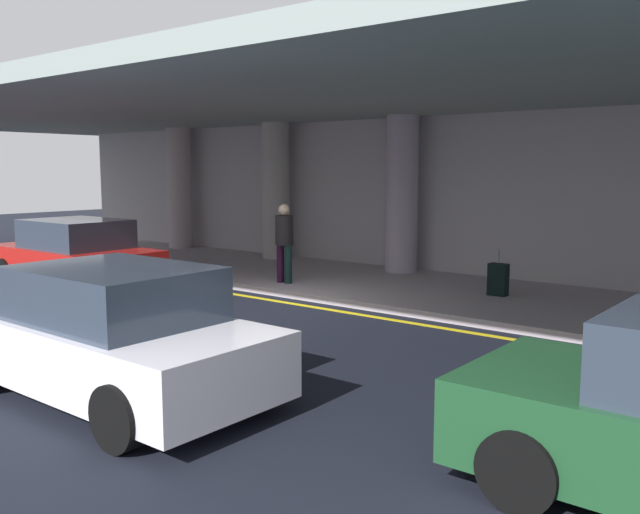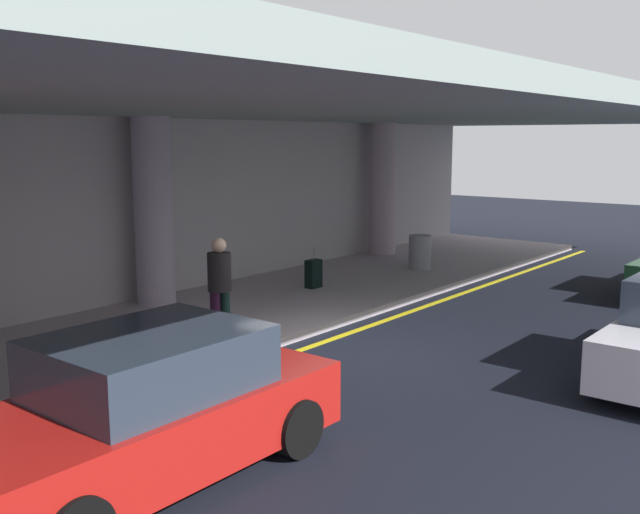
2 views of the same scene
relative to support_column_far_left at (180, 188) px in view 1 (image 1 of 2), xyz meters
The scene contains 12 objects.
ground_plane 9.46m from the support_column_far_left, 30.13° to the right, with size 60.00×60.00×0.00m, color black.
sidewalk 8.37m from the support_column_far_left, 10.92° to the right, with size 26.00×4.20×0.15m, color #B2A5AB.
lane_stripe_yellow 9.16m from the support_column_far_left, 26.60° to the right, with size 26.00×0.14×0.01m, color yellow.
support_column_far_left is the anchor object (origin of this frame).
support_column_left_mid 4.00m from the support_column_far_left, ahead, with size 0.75×0.75×3.65m, color #AEA9A5.
support_column_center 8.00m from the support_column_far_left, ahead, with size 0.75×0.75×3.65m, color #AC9EB2.
ceiling_overhang 8.49m from the support_column_far_left, 14.33° to the right, with size 28.00×13.20×0.30m, color #8C9C97.
terminal_back_wall 8.03m from the support_column_far_left, ahead, with size 26.00×0.30×3.80m, color #B1ABAE.
car_red 6.70m from the support_column_far_left, 59.54° to the right, with size 4.10×1.92×1.50m.
car_white 13.73m from the support_column_far_left, 43.01° to the right, with size 4.10×1.92×1.50m.
traveler_with_luggage 7.58m from the support_column_far_left, 23.14° to the right, with size 0.38×0.38×1.68m.
suitcase_upright_primary 11.31m from the support_column_far_left, ahead, with size 0.36×0.22×0.90m.
Camera 1 is at (8.46, -9.02, 2.56)m, focal length 38.12 mm.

